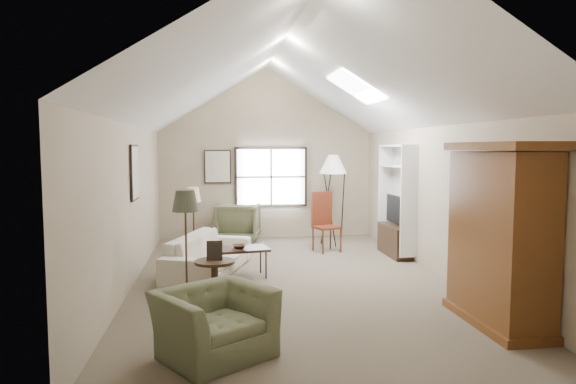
{
  "coord_description": "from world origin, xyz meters",
  "views": [
    {
      "loc": [
        -1.2,
        -8.08,
        2.14
      ],
      "look_at": [
        0.0,
        0.4,
        1.4
      ],
      "focal_mm": 32.0,
      "sensor_mm": 36.0,
      "label": 1
    }
  ],
  "objects": [
    {
      "name": "room_shell",
      "position": [
        0.0,
        0.0,
        3.21
      ],
      "size": [
        5.01,
        8.01,
        4.0
      ],
      "color": "#665B49",
      "rests_on": "ground"
    },
    {
      "name": "window",
      "position": [
        0.1,
        3.96,
        1.45
      ],
      "size": [
        1.72,
        0.08,
        1.42
      ],
      "primitive_type": "cube",
      "color": "black",
      "rests_on": "room_shell"
    },
    {
      "name": "skylight",
      "position": [
        1.3,
        0.9,
        3.22
      ],
      "size": [
        0.8,
        1.2,
        0.52
      ],
      "primitive_type": null,
      "color": "white",
      "rests_on": "room_shell"
    },
    {
      "name": "wall_art",
      "position": [
        -1.88,
        1.94,
        1.73
      ],
      "size": [
        1.97,
        3.71,
        0.88
      ],
      "color": "black",
      "rests_on": "room_shell"
    },
    {
      "name": "armoire",
      "position": [
        2.18,
        -2.4,
        1.1
      ],
      "size": [
        0.6,
        1.5,
        2.2
      ],
      "primitive_type": "cube",
      "color": "brown",
      "rests_on": "ground"
    },
    {
      "name": "tv_alcove",
      "position": [
        2.34,
        1.6,
        1.15
      ],
      "size": [
        0.32,
        1.3,
        2.1
      ],
      "primitive_type": "cube",
      "color": "white",
      "rests_on": "ground"
    },
    {
      "name": "media_console",
      "position": [
        2.32,
        1.6,
        0.3
      ],
      "size": [
        0.34,
        1.18,
        0.6
      ],
      "primitive_type": "cube",
      "color": "#382316",
      "rests_on": "ground"
    },
    {
      "name": "tv_panel",
      "position": [
        2.32,
        1.6,
        0.92
      ],
      "size": [
        0.05,
        0.9,
        0.55
      ],
      "primitive_type": "cube",
      "color": "black",
      "rests_on": "media_console"
    },
    {
      "name": "sofa",
      "position": [
        -1.33,
        0.67,
        0.33
      ],
      "size": [
        1.58,
        2.42,
        0.66
      ],
      "primitive_type": "imported",
      "rotation": [
        0.0,
        0.0,
        1.23
      ],
      "color": "beige",
      "rests_on": "ground"
    },
    {
      "name": "armchair_near",
      "position": [
        -1.24,
        -2.9,
        0.35
      ],
      "size": [
        1.41,
        1.37,
        0.69
      ],
      "primitive_type": "imported",
      "rotation": [
        0.0,
        0.0,
        0.59
      ],
      "color": "#616C4B",
      "rests_on": "ground"
    },
    {
      "name": "armchair_far",
      "position": [
        -0.69,
        3.7,
        0.43
      ],
      "size": [
        1.11,
        1.13,
        0.87
      ],
      "primitive_type": "imported",
      "rotation": [
        0.0,
        0.0,
        2.93
      ],
      "color": "#54593E",
      "rests_on": "ground"
    },
    {
      "name": "coffee_table",
      "position": [
        -0.83,
        0.29,
        0.25
      ],
      "size": [
        1.02,
        0.66,
        0.49
      ],
      "primitive_type": "cube",
      "rotation": [
        0.0,
        0.0,
        0.14
      ],
      "color": "#352115",
      "rests_on": "ground"
    },
    {
      "name": "bowl",
      "position": [
        -0.83,
        0.29,
        0.52
      ],
      "size": [
        0.26,
        0.26,
        0.06
      ],
      "primitive_type": "imported",
      "rotation": [
        0.0,
        0.0,
        0.14
      ],
      "color": "#3E2519",
      "rests_on": "coffee_table"
    },
    {
      "name": "side_table",
      "position": [
        -1.23,
        -0.93,
        0.28
      ],
      "size": [
        0.72,
        0.72,
        0.57
      ],
      "primitive_type": "cylinder",
      "rotation": [
        0.0,
        0.0,
        -0.34
      ],
      "color": "#342315",
      "rests_on": "ground"
    },
    {
      "name": "side_chair",
      "position": [
        1.06,
        2.17,
        0.61
      ],
      "size": [
        0.6,
        0.6,
        1.23
      ],
      "primitive_type": "cube",
      "rotation": [
        0.0,
        0.0,
        0.3
      ],
      "color": "maroon",
      "rests_on": "ground"
    },
    {
      "name": "tripod_lamp",
      "position": [
        1.34,
        2.83,
        1.01
      ],
      "size": [
        0.77,
        0.77,
        2.02
      ],
      "primitive_type": null,
      "rotation": [
        0.0,
        0.0,
        -0.4
      ],
      "color": "silver",
      "rests_on": "ground"
    },
    {
      "name": "dark_lamp",
      "position": [
        -1.63,
        -0.73,
        0.79
      ],
      "size": [
        0.48,
        0.48,
        1.57
      ],
      "primitive_type": null,
      "rotation": [
        0.0,
        0.0,
        -0.34
      ],
      "color": "#282B1E",
      "rests_on": "ground"
    },
    {
      "name": "tan_lamp",
      "position": [
        -1.63,
        1.87,
        0.71
      ],
      "size": [
        0.36,
        0.36,
        1.41
      ],
      "primitive_type": null,
      "rotation": [
        0.0,
        0.0,
        -0.34
      ],
      "color": "tan",
      "rests_on": "ground"
    }
  ]
}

